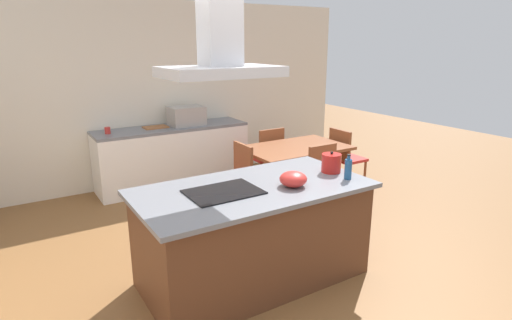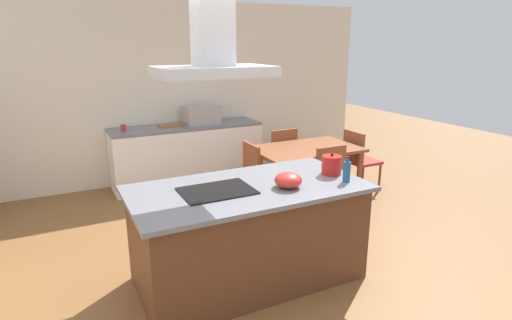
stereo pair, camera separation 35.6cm
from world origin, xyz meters
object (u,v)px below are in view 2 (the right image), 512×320
(cooktop, at_px, (217,191))
(cutting_board, at_px, (171,125))
(coffee_mug_red, at_px, (123,128))
(chair_facing_island, at_px, (335,179))
(dining_table, at_px, (306,154))
(range_hood, at_px, (213,43))
(countertop_microwave, at_px, (201,115))
(chair_at_right_end, at_px, (359,157))
(mixing_bowl, at_px, (288,180))
(chair_at_left_end, at_px, (244,174))
(chair_facing_back_wall, at_px, (281,154))
(olive_oil_bottle, at_px, (347,171))
(tea_kettle, at_px, (332,165))

(cooktop, bearing_deg, cutting_board, 81.84)
(coffee_mug_red, height_order, chair_facing_island, coffee_mug_red)
(dining_table, distance_m, chair_facing_island, 0.68)
(range_hood, bearing_deg, coffee_mug_red, 95.28)
(countertop_microwave, relative_size, chair_at_right_end, 0.56)
(cooktop, xyz_separation_m, mixing_bowl, (0.59, -0.18, 0.06))
(mixing_bowl, xyz_separation_m, chair_at_left_end, (0.33, 1.60, -0.46))
(dining_table, distance_m, chair_facing_back_wall, 0.68)
(chair_facing_island, bearing_deg, chair_at_left_end, 143.99)
(olive_oil_bottle, relative_size, chair_facing_island, 0.26)
(cutting_board, bearing_deg, olive_oil_bottle, -77.54)
(cooktop, distance_m, chair_at_left_end, 1.74)
(chair_at_left_end, bearing_deg, tea_kettle, -80.95)
(chair_facing_island, bearing_deg, dining_table, 90.00)
(chair_at_left_end, bearing_deg, chair_facing_back_wall, 36.01)
(chair_at_right_end, distance_m, chair_at_left_end, 1.83)
(olive_oil_bottle, height_order, countertop_microwave, countertop_microwave)
(tea_kettle, height_order, mixing_bowl, tea_kettle)
(chair_facing_back_wall, bearing_deg, chair_facing_island, -90.00)
(mixing_bowl, bearing_deg, olive_oil_bottle, -10.84)
(dining_table, height_order, chair_facing_back_wall, chair_facing_back_wall)
(tea_kettle, height_order, countertop_microwave, countertop_microwave)
(cooktop, xyz_separation_m, range_hood, (0.00, 0.00, 1.20))
(cooktop, height_order, chair_facing_island, cooktop)
(cooktop, relative_size, range_hood, 0.67)
(countertop_microwave, bearing_deg, chair_facing_island, -66.08)
(coffee_mug_red, relative_size, chair_at_right_end, 0.10)
(cooktop, bearing_deg, chair_at_right_end, 27.43)
(mixing_bowl, distance_m, chair_facing_island, 1.62)
(coffee_mug_red, bearing_deg, mixing_bowl, -74.44)
(cooktop, bearing_deg, mixing_bowl, -17.05)
(chair_at_left_end, xyz_separation_m, chair_facing_back_wall, (0.92, 0.67, 0.00))
(cutting_board, distance_m, chair_facing_back_wall, 1.69)
(range_hood, bearing_deg, chair_at_left_end, 57.34)
(cutting_board, bearing_deg, dining_table, -46.92)
(olive_oil_bottle, relative_size, cutting_board, 0.69)
(mixing_bowl, distance_m, range_hood, 1.29)
(olive_oil_bottle, bearing_deg, dining_table, 67.78)
(chair_at_left_end, relative_size, range_hood, 0.99)
(dining_table, height_order, chair_at_right_end, chair_at_right_end)
(chair_facing_back_wall, height_order, range_hood, range_hood)
(coffee_mug_red, bearing_deg, chair_at_left_end, -51.08)
(countertop_microwave, xyz_separation_m, coffee_mug_red, (-1.15, 0.01, -0.09))
(tea_kettle, relative_size, chair_at_right_end, 0.27)
(dining_table, bearing_deg, countertop_microwave, 122.87)
(cutting_board, bearing_deg, tea_kettle, -76.26)
(chair_facing_island, distance_m, chair_at_left_end, 1.13)
(mixing_bowl, distance_m, coffee_mug_red, 3.18)
(mixing_bowl, bearing_deg, countertop_microwave, 84.38)
(coffee_mug_red, distance_m, chair_facing_island, 3.02)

